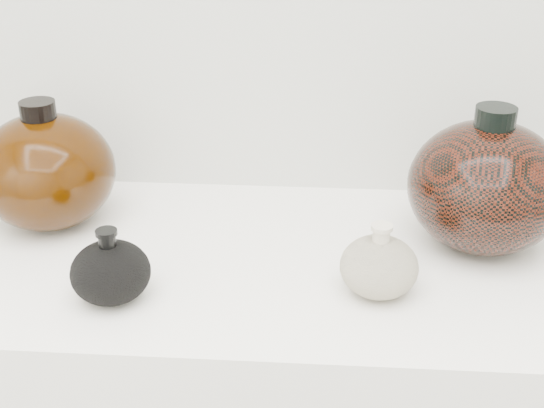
# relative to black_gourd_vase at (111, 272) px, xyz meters

# --- Properties ---
(room) EXTENTS (3.04, 2.42, 2.64)m
(room) POSITION_rel_black_gourd_vase_xyz_m (0.20, -0.55, 0.36)
(room) COLOR #5A5A5A
(room) RESTS_ON ground
(black_gourd_vase) EXTENTS (0.13, 0.13, 0.11)m
(black_gourd_vase) POSITION_rel_black_gourd_vase_xyz_m (0.00, 0.00, 0.00)
(black_gourd_vase) COLOR black
(black_gourd_vase) RESTS_ON display_counter
(cream_gourd_vase) EXTENTS (0.11, 0.11, 0.11)m
(cream_gourd_vase) POSITION_rel_black_gourd_vase_xyz_m (0.36, 0.04, -0.00)
(cream_gourd_vase) COLOR beige
(cream_gourd_vase) RESTS_ON display_counter
(left_round_pot) EXTENTS (0.28, 0.28, 0.21)m
(left_round_pot) POSITION_rel_black_gourd_vase_xyz_m (-0.15, 0.21, 0.05)
(left_round_pot) COLOR black
(left_round_pot) RESTS_ON display_counter
(right_round_pot) EXTENTS (0.27, 0.27, 0.22)m
(right_round_pot) POSITION_rel_black_gourd_vase_xyz_m (0.52, 0.19, 0.06)
(right_round_pot) COLOR black
(right_round_pot) RESTS_ON display_counter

